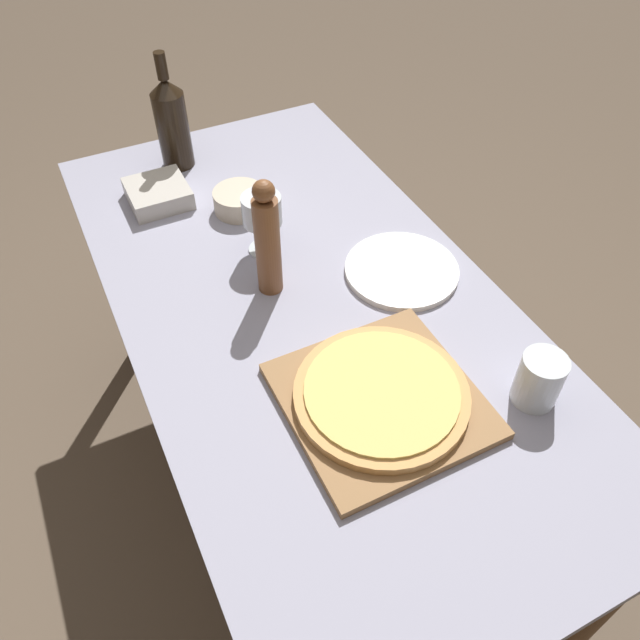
{
  "coord_description": "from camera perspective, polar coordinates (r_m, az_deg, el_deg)",
  "views": [
    {
      "loc": [
        -0.4,
        -0.87,
        1.66
      ],
      "look_at": [
        -0.03,
        -0.12,
        0.79
      ],
      "focal_mm": 35.0,
      "sensor_mm": 36.0,
      "label": 1
    }
  ],
  "objects": [
    {
      "name": "wine_glass",
      "position": [
        1.39,
        -5.34,
        9.79
      ],
      "size": [
        0.09,
        0.09,
        0.15
      ],
      "color": "silver",
      "rests_on": "dining_table"
    },
    {
      "name": "cutting_board",
      "position": [
        1.15,
        5.37,
        -7.39
      ],
      "size": [
        0.34,
        0.34,
        0.02
      ],
      "color": "olive",
      "rests_on": "dining_table"
    },
    {
      "name": "drinking_tumbler",
      "position": [
        1.19,
        19.4,
        -5.16
      ],
      "size": [
        0.08,
        0.08,
        0.11
      ],
      "color": "silver",
      "rests_on": "dining_table"
    },
    {
      "name": "dinner_plate",
      "position": [
        1.4,
        7.46,
        4.55
      ],
      "size": [
        0.25,
        0.25,
        0.01
      ],
      "color": "silver",
      "rests_on": "dining_table"
    },
    {
      "name": "pepper_mill",
      "position": [
        1.28,
        -4.83,
        7.26
      ],
      "size": [
        0.05,
        0.05,
        0.27
      ],
      "color": "brown",
      "rests_on": "dining_table"
    },
    {
      "name": "small_bowl",
      "position": [
        1.57,
        -7.38,
        10.77
      ],
      "size": [
        0.13,
        0.13,
        0.05
      ],
      "color": "beige",
      "rests_on": "dining_table"
    },
    {
      "name": "wine_bottle",
      "position": [
        1.72,
        -13.4,
        17.19
      ],
      "size": [
        0.08,
        0.08,
        0.3
      ],
      "color": "black",
      "rests_on": "dining_table"
    },
    {
      "name": "pizza",
      "position": [
        1.13,
        5.44,
        -6.78
      ],
      "size": [
        0.32,
        0.32,
        0.02
      ],
      "color": "tan",
      "rests_on": "cutting_board"
    },
    {
      "name": "food_container",
      "position": [
        1.64,
        -14.58,
        11.13
      ],
      "size": [
        0.15,
        0.15,
        0.05
      ],
      "color": "#BCB7AD",
      "rests_on": "dining_table"
    },
    {
      "name": "ground_plane",
      "position": [
        1.92,
        -0.8,
        -13.7
      ],
      "size": [
        12.0,
        12.0,
        0.0
      ],
      "primitive_type": "plane",
      "color": "brown"
    },
    {
      "name": "dining_table",
      "position": [
        1.4,
        -1.06,
        -0.71
      ],
      "size": [
        0.77,
        1.54,
        0.73
      ],
      "color": "#9393A8",
      "rests_on": "ground_plane"
    }
  ]
}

